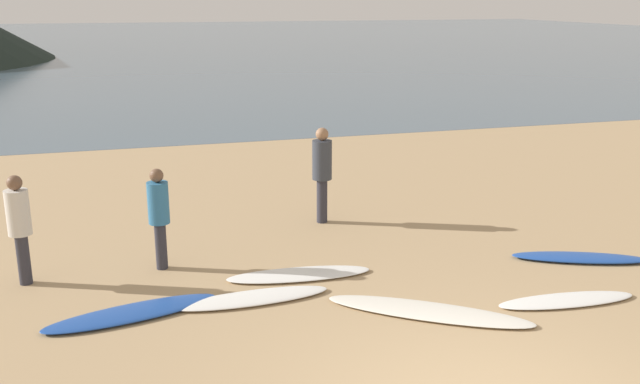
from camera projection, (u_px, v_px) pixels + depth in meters
ground_plane at (269, 181)px, 15.99m from camera, size 120.00×120.00×0.20m
ocean_water at (148, 41)px, 65.95m from camera, size 140.00×100.00×0.01m
surfboard_0 at (132, 313)px, 8.98m from camera, size 2.32×1.05×0.08m
surfboard_1 at (252, 298)px, 9.43m from camera, size 2.14×0.59×0.07m
surfboard_2 at (299, 274)px, 10.24m from camera, size 2.17×0.73×0.07m
surfboard_3 at (428, 311)px, 9.04m from camera, size 2.55×1.99×0.07m
surfboard_4 at (567, 300)px, 9.37m from camera, size 1.99×0.61×0.06m
surfboard_5 at (580, 258)px, 10.87m from camera, size 2.10×1.20×0.09m
person_0 at (159, 211)px, 10.32m from camera, size 0.31×0.31×1.55m
person_1 at (322, 167)px, 12.46m from camera, size 0.35×0.35×1.74m
person_2 at (19, 221)px, 9.75m from camera, size 0.32×0.32×1.60m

